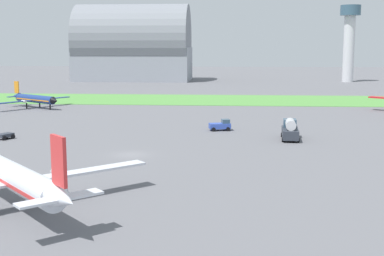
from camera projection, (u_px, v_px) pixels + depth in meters
The scene contains 9 objects.
ground_plane at pixel (130, 155), 70.43m from camera, with size 600.00×600.00×0.00m, color slate.
grass_taxiway_strip at pixel (182, 100), 142.29m from camera, with size 360.00×28.00×0.08m, color #549342.
airplane_foreground_turboprop at pixel (16, 178), 46.56m from camera, with size 20.44×19.13×7.90m.
airplane_taxiing_turboprop at pixel (34, 99), 122.92m from camera, with size 15.18×17.31×5.98m.
pushback_tug_near_gate at pixel (221, 125), 90.42m from camera, with size 3.91×2.71×1.95m.
fuel_truck_midfield at pixel (290, 129), 81.68m from camera, with size 2.96×6.63×3.29m.
baggage_cart_by_runway at pixel (5, 136), 82.11m from camera, with size 2.63×2.91×0.90m.
hangar_distant at pixel (134, 48), 220.08m from camera, with size 47.25×29.97×31.47m.
control_tower at pixel (349, 36), 209.64m from camera, with size 8.00×8.00×30.33m.
Camera 1 is at (13.49, -68.20, 14.45)m, focal length 49.22 mm.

